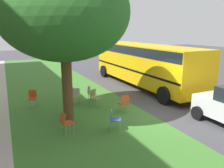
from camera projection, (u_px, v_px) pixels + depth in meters
name	position (u px, v px, depth m)	size (l,w,h in m)	color
ground	(156.00, 115.00, 10.51)	(80.00, 80.00, 0.00)	#424247
grass_verge	(92.00, 127.00, 9.17)	(48.00, 6.00, 0.01)	#3D752D
street_tree	(64.00, 13.00, 8.91)	(5.28, 5.28, 6.48)	brown
chair_0	(76.00, 95.00, 11.98)	(0.50, 0.50, 0.88)	#ADA393
chair_1	(66.00, 121.00, 8.46)	(0.49, 0.50, 0.88)	#C64C1E
chair_2	(114.00, 118.00, 8.83)	(0.56, 0.57, 0.88)	#335184
chair_3	(124.00, 102.00, 10.73)	(0.44, 0.44, 0.88)	#C64C1E
chair_4	(32.00, 97.00, 11.54)	(0.54, 0.53, 0.88)	#C64C1E
chair_5	(91.00, 92.00, 12.38)	(0.45, 0.45, 0.88)	beige
chair_6	(95.00, 96.00, 11.65)	(0.57, 0.56, 0.88)	olive
school_bus	(143.00, 61.00, 15.71)	(10.40, 2.80, 2.88)	yellow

